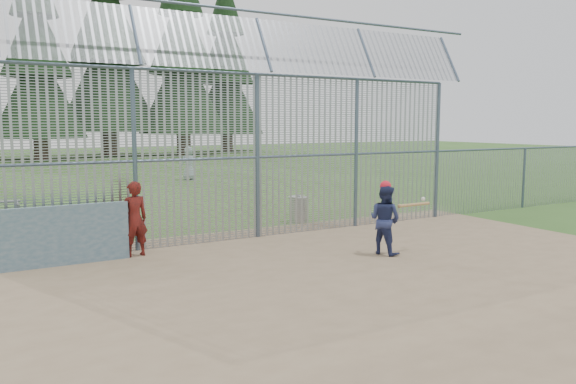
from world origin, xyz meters
TOP-DOWN VIEW (x-y plane):
  - ground at (0.00, 0.00)m, footprint 120.00×120.00m
  - dirt_infield at (0.00, -0.50)m, footprint 14.00×10.00m
  - dugout_wall at (-4.60, 2.90)m, footprint 2.50×0.12m
  - batter at (1.53, 0.49)m, footprint 0.76×0.86m
  - onlooker at (-3.20, 2.96)m, footprint 0.62×0.45m
  - bg_kid_standing at (3.49, 18.04)m, footprint 0.85×0.58m
  - batting_gear at (1.72, 0.45)m, footprint 1.27×0.32m
  - trash_can at (1.97, 4.84)m, footprint 0.56×0.56m
  - backstop_fence at (1.81, 3.43)m, footprint 20.09×0.81m
  - conifer_row at (1.93, 41.51)m, footprint 38.48×12.26m

SIDE VIEW (x-z plane):
  - ground at x=0.00m, z-range 0.00..0.00m
  - dirt_infield at x=0.00m, z-range 0.00..0.02m
  - trash_can at x=1.97m, z-range -0.03..0.79m
  - dugout_wall at x=-4.60m, z-range 0.02..1.22m
  - batter at x=1.53m, z-range 0.02..1.51m
  - onlooker at x=-3.20m, z-range 0.02..1.62m
  - bg_kid_standing at x=3.49m, z-range 0.00..1.68m
  - batting_gear at x=1.72m, z-range 1.08..1.68m
  - backstop_fence at x=1.81m, z-range -0.29..5.01m
  - conifer_row at x=1.93m, z-range 0.73..20.93m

